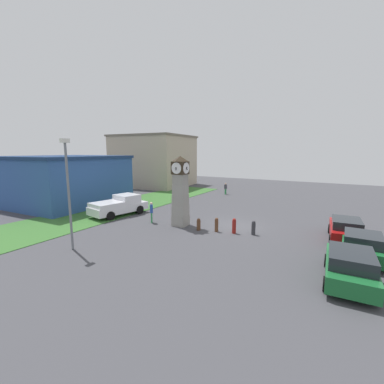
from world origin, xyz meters
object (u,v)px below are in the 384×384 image
object	(u,v)px
bench	(178,197)
clock_tower	(180,191)
pickup_truck	(119,205)
street_lamp_near_road	(68,187)
bollard_near_tower	(253,228)
car_navy_sedan	(350,266)
car_near_tower	(362,246)
bollard_mid_row	(234,226)
pedestrian_crossing_lot	(151,211)
pedestrian_by_cars	(226,188)
bollard_far_row	(217,225)
car_by_building	(346,229)
bollard_end_row	(199,224)

from	to	relation	value
bench	clock_tower	bearing A→B (deg)	-145.66
pickup_truck	street_lamp_near_road	xyz separation A→B (m)	(-7.64, -3.90, 2.90)
pickup_truck	street_lamp_near_road	distance (m)	9.05
clock_tower	bollard_near_tower	xyz separation A→B (m)	(0.64, -5.80, -2.27)
clock_tower	bench	distance (m)	10.26
car_navy_sedan	car_near_tower	size ratio (longest dim) A/B	1.16
clock_tower	bollard_mid_row	world-z (taller)	clock_tower
pedestrian_crossing_lot	bench	bearing A→B (deg)	19.42
car_navy_sedan	pedestrian_by_cars	xyz separation A→B (m)	(19.93, 14.41, 0.11)
bollard_far_row	car_by_building	xyz separation A→B (m)	(2.56, -8.29, 0.25)
car_near_tower	pickup_truck	distance (m)	19.10
pedestrian_by_cars	street_lamp_near_road	xyz separation A→B (m)	(-23.68, 0.14, 2.93)
pedestrian_by_cars	car_by_building	bearing A→B (deg)	-133.34
bollard_end_row	bench	xyz separation A→B (m)	(8.64, 7.52, 0.06)
clock_tower	car_near_tower	xyz separation A→B (m)	(-0.57, -12.25, -2.02)
bollard_far_row	car_navy_sedan	bearing A→B (deg)	-114.74
pedestrian_crossing_lot	bollard_mid_row	bearing A→B (deg)	-83.48
pickup_truck	pedestrian_by_cars	size ratio (longest dim) A/B	3.51
bollard_end_row	pickup_truck	bearing A→B (deg)	87.68
bench	pedestrian_by_cars	xyz separation A→B (m)	(7.75, -2.85, 0.38)
street_lamp_near_road	car_navy_sedan	bearing A→B (deg)	-75.55
bollard_near_tower	clock_tower	bearing A→B (deg)	96.27
street_lamp_near_road	clock_tower	bearing A→B (deg)	-21.00
car_navy_sedan	bollard_mid_row	bearing A→B (deg)	59.72
bench	bollard_far_row	bearing A→B (deg)	-133.17
car_by_building	pickup_truck	distance (m)	18.51
car_by_building	pedestrian_by_cars	xyz separation A→B (m)	(13.50, 14.30, 0.12)
bollard_mid_row	pedestrian_crossing_lot	bearing A→B (deg)	96.52
car_near_tower	car_navy_sedan	bearing A→B (deg)	169.10
car_near_tower	pedestrian_by_cars	distance (m)	22.40
pickup_truck	bench	world-z (taller)	pickup_truck
bollard_end_row	pickup_truck	size ratio (longest dim) A/B	0.16
clock_tower	pickup_truck	distance (m)	7.09
car_navy_sedan	bollard_far_row	bearing A→B (deg)	65.26
bollard_end_row	street_lamp_near_road	world-z (taller)	street_lamp_near_road
bench	pedestrian_crossing_lot	distance (m)	9.36
car_near_tower	street_lamp_near_road	world-z (taller)	street_lamp_near_road
bollard_far_row	car_by_building	bearing A→B (deg)	-72.86
pedestrian_crossing_lot	car_near_tower	bearing A→B (deg)	-90.08
bollard_mid_row	pickup_truck	size ratio (longest dim) A/B	0.20
bollard_mid_row	car_near_tower	world-z (taller)	car_near_tower
bench	pedestrian_by_cars	distance (m)	8.27
bollard_near_tower	pedestrian_crossing_lot	distance (m)	8.44
pedestrian_crossing_lot	bollard_near_tower	bearing A→B (deg)	-81.88
pedestrian_by_cars	pickup_truck	bearing A→B (deg)	165.87
clock_tower	bollard_near_tower	distance (m)	6.27
bollard_far_row	clock_tower	bearing A→B (deg)	89.26
car_by_building	pedestrian_crossing_lot	bearing A→B (deg)	102.33
clock_tower	bollard_mid_row	size ratio (longest dim) A/B	4.97
bollard_near_tower	street_lamp_near_road	world-z (taller)	street_lamp_near_road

